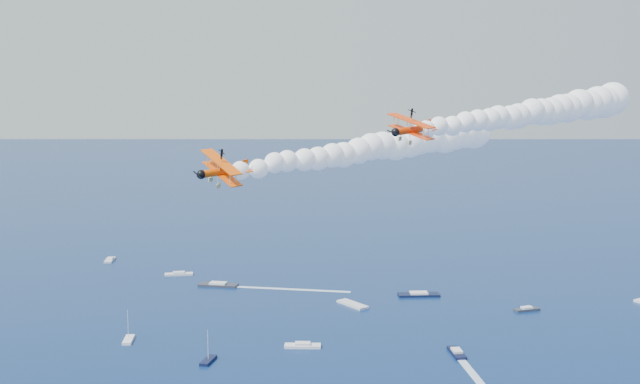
{
  "coord_description": "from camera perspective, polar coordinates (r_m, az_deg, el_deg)",
  "views": [
    {
      "loc": [
        -14.07,
        -85.05,
        64.88
      ],
      "look_at": [
        -8.41,
        22.16,
        50.35
      ],
      "focal_mm": 42.64,
      "sensor_mm": 36.0,
      "label": 1
    }
  ],
  "objects": [
    {
      "name": "biplane_trail",
      "position": [
        106.37,
        -7.23,
        1.56
      ],
      "size": [
        12.03,
        12.94,
        8.51
      ],
      "primitive_type": null,
      "rotation": [
        -0.33,
        0.07,
        3.7
      ],
      "color": "#F75205"
    },
    {
      "name": "smoke_trail_lead",
      "position": [
        130.21,
        15.5,
        5.75
      ],
      "size": [
        55.02,
        51.21,
        9.89
      ],
      "primitive_type": null,
      "rotation": [
        0.0,
        0.0,
        3.72
      ],
      "color": "white"
    },
    {
      "name": "spectator_boats",
      "position": [
        208.74,
        2.57,
        -10.31
      ],
      "size": [
        241.19,
        178.66,
        0.7
      ],
      "color": "#2C2F3B",
      "rests_on": "ground"
    },
    {
      "name": "smoke_trail_trail",
      "position": [
        120.8,
        3.89,
        3.28
      ],
      "size": [
        54.98,
        50.42,
        9.89
      ],
      "primitive_type": null,
      "rotation": [
        0.0,
        0.0,
        3.7
      ],
      "color": "white"
    },
    {
      "name": "boat_wakes",
      "position": [
        183.27,
        -6.07,
        -13.06
      ],
      "size": [
        127.74,
        149.59,
        0.04
      ],
      "color": "white",
      "rests_on": "ground"
    },
    {
      "name": "biplane_lead",
      "position": [
        110.76,
        6.96,
        4.65
      ],
      "size": [
        11.28,
        12.11,
        7.35
      ],
      "primitive_type": null,
      "rotation": [
        -0.22,
        0.07,
        3.72
      ],
      "color": "#FF3C05"
    }
  ]
}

